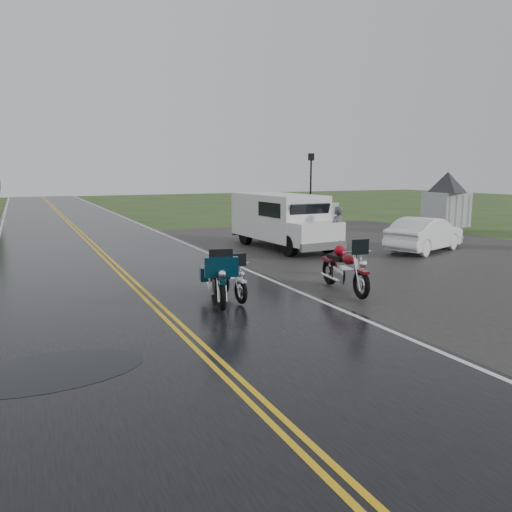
{
  "coord_description": "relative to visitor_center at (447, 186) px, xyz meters",
  "views": [
    {
      "loc": [
        -2.82,
        -9.81,
        3.23
      ],
      "look_at": [
        2.8,
        2.0,
        1.0
      ],
      "focal_mm": 35.0,
      "sensor_mm": 36.0,
      "label": 1
    }
  ],
  "objects": [
    {
      "name": "motorcycle_red",
      "position": [
        -15.24,
        -11.99,
        -1.66
      ],
      "size": [
        1.28,
        2.61,
        1.48
      ],
      "primitive_type": null,
      "rotation": [
        0.0,
        0.0,
        -0.15
      ],
      "color": "#620B11",
      "rests_on": "ground"
    },
    {
      "name": "van_white",
      "position": [
        -13.62,
        -5.46,
        -1.24
      ],
      "size": [
        2.57,
        6.05,
        2.33
      ],
      "primitive_type": null,
      "rotation": [
        0.0,
        0.0,
        0.06
      ],
      "color": "white",
      "rests_on": "ground"
    },
    {
      "name": "person_at_van",
      "position": [
        -11.93,
        -6.09,
        -1.45
      ],
      "size": [
        0.82,
        0.71,
        1.9
      ],
      "primitive_type": "imported",
      "rotation": [
        0.0,
        0.0,
        3.6
      ],
      "color": "#4B4C50",
      "rests_on": "ground"
    },
    {
      "name": "parking_pad",
      "position": [
        -9.0,
        -7.0,
        -2.38
      ],
      "size": [
        14.0,
        24.0,
        0.03
      ],
      "primitive_type": "cube",
      "color": "black",
      "rests_on": "ground"
    },
    {
      "name": "motorcycle_teal",
      "position": [
        -18.76,
        -11.46,
        -1.69
      ],
      "size": [
        1.48,
        2.56,
        1.43
      ],
      "primitive_type": null,
      "rotation": [
        0.0,
        0.0,
        -0.26
      ],
      "color": "#042433",
      "rests_on": "ground"
    },
    {
      "name": "motorcycle_silver",
      "position": [
        -18.12,
        -11.09,
        -1.8
      ],
      "size": [
        0.78,
        2.05,
        1.2
      ],
      "primitive_type": null,
      "rotation": [
        0.0,
        0.0,
        0.02
      ],
      "color": "#B7BABF",
      "rests_on": "ground"
    },
    {
      "name": "ground",
      "position": [
        -20.0,
        -12.0,
        -2.4
      ],
      "size": [
        120.0,
        120.0,
        0.0
      ],
      "primitive_type": "plane",
      "color": "#2D471E",
      "rests_on": "ground"
    },
    {
      "name": "lamp_post_far_right",
      "position": [
        -7.36,
        3.25,
        -0.25
      ],
      "size": [
        0.37,
        0.37,
        4.3
      ],
      "primitive_type": null,
      "color": "black",
      "rests_on": "ground"
    },
    {
      "name": "sedan_white",
      "position": [
        -8.08,
        -6.72,
        -1.71
      ],
      "size": [
        4.41,
        2.79,
        1.37
      ],
      "primitive_type": "imported",
      "rotation": [
        0.0,
        0.0,
        1.92
      ],
      "color": "white",
      "rests_on": "ground"
    },
    {
      "name": "road",
      "position": [
        -20.0,
        -2.0,
        -2.38
      ],
      "size": [
        8.0,
        100.0,
        0.04
      ],
      "primitive_type": "cube",
      "color": "black",
      "rests_on": "ground"
    },
    {
      "name": "visitor_center",
      "position": [
        0.0,
        0.0,
        0.0
      ],
      "size": [
        16.0,
        10.0,
        4.8
      ],
      "primitive_type": null,
      "color": "#A8AAAD",
      "rests_on": "ground"
    }
  ]
}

